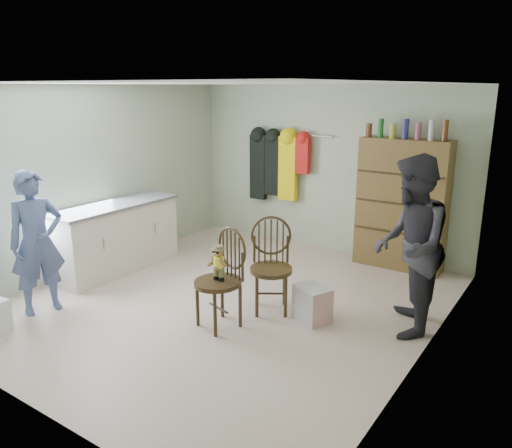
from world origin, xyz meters
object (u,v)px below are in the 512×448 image
Objects in this scene: counter at (116,237)px; dresser at (402,204)px; chair_front at (222,272)px; chair_far at (271,261)px.

dresser is (3.20, 2.30, 0.44)m from counter.
dresser reaches higher than chair_front.
chair_front is 0.66m from chair_far.
counter is 1.74× the size of chair_far.
counter is 2.46m from chair_far.
counter is at bearing -177.44° from chair_front.
counter is 2.32m from chair_front.
counter is 0.90× the size of dresser.
chair_front is at bearing -141.59° from chair_far.
chair_front is at bearing -12.79° from counter.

